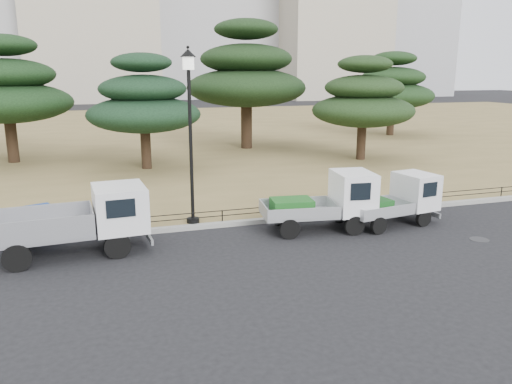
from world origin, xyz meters
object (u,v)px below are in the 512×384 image
object	(u,v)px
truck_kei_front	(327,202)
truck_kei_rear	(397,200)
tarp_pile	(32,225)
street_lamp	(190,108)
truck_large	(78,218)

from	to	relation	value
truck_kei_front	truck_kei_rear	size ratio (longest dim) A/B	1.11
truck_kei_rear	tarp_pile	distance (m)	12.13
truck_kei_front	truck_kei_rear	distance (m)	2.63
truck_kei_front	tarp_pile	distance (m)	9.52
street_lamp	tarp_pile	bearing A→B (deg)	-179.18
truck_large	tarp_pile	world-z (taller)	truck_large
truck_large	truck_kei_rear	size ratio (longest dim) A/B	1.31
truck_kei_rear	truck_large	bearing A→B (deg)	170.24
truck_large	truck_kei_front	bearing A→B (deg)	-4.69
truck_large	tarp_pile	bearing A→B (deg)	129.26
truck_large	tarp_pile	xyz separation A→B (m)	(-1.48, 1.55, -0.52)
truck_kei_rear	truck_kei_front	bearing A→B (deg)	168.27
truck_kei_front	street_lamp	distance (m)	5.52
truck_kei_front	tarp_pile	world-z (taller)	truck_kei_front
street_lamp	truck_kei_rear	bearing A→B (deg)	-14.67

